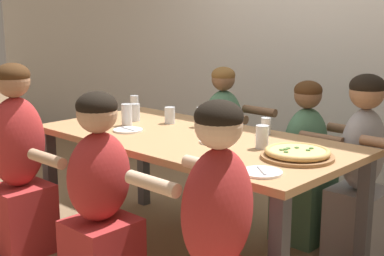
{
  "coord_description": "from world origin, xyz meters",
  "views": [
    {
      "loc": [
        2.14,
        -2.27,
        1.49
      ],
      "look_at": [
        0.0,
        0.0,
        0.82
      ],
      "focal_mm": 50.0,
      "sensor_mm": 36.0,
      "label": 1
    }
  ],
  "objects_px": {
    "empty_plate_b": "(262,172)",
    "diner_near_right": "(217,248)",
    "drinking_glass_f": "(266,127)",
    "diner_near_left": "(19,167)",
    "drinking_glass_c": "(202,117)",
    "diner_far_midleft": "(223,149)",
    "drinking_glass_e": "(134,105)",
    "diner_far_midright": "(305,170)",
    "empty_plate_c": "(128,130)",
    "drinking_glass_a": "(127,116)",
    "drinking_glass_i": "(262,138)",
    "empty_plate_a": "(216,142)",
    "drinking_glass_d": "(170,116)",
    "drinking_glass_b": "(211,126)",
    "diner_near_center": "(100,206)",
    "pizza_board_main": "(298,153)",
    "drinking_glass_g": "(237,124)",
    "drinking_glass_h": "(135,113)",
    "diner_far_right": "(362,175)"
  },
  "relations": [
    {
      "from": "empty_plate_b",
      "to": "diner_near_right",
      "type": "relative_size",
      "value": 0.17
    },
    {
      "from": "drinking_glass_f",
      "to": "diner_near_left",
      "type": "bearing_deg",
      "value": -136.91
    },
    {
      "from": "empty_plate_b",
      "to": "diner_near_right",
      "type": "bearing_deg",
      "value": -83.61
    },
    {
      "from": "drinking_glass_c",
      "to": "drinking_glass_f",
      "type": "bearing_deg",
      "value": 12.71
    },
    {
      "from": "drinking_glass_c",
      "to": "drinking_glass_f",
      "type": "xyz_separation_m",
      "value": [
        0.44,
        0.1,
        -0.02
      ]
    },
    {
      "from": "drinking_glass_c",
      "to": "diner_far_midleft",
      "type": "distance_m",
      "value": 0.6
    },
    {
      "from": "diner_far_midleft",
      "to": "drinking_glass_f",
      "type": "bearing_deg",
      "value": 60.75
    },
    {
      "from": "drinking_glass_e",
      "to": "diner_near_left",
      "type": "distance_m",
      "value": 1.04
    },
    {
      "from": "drinking_glass_e",
      "to": "diner_far_midright",
      "type": "xyz_separation_m",
      "value": [
        1.25,
        0.39,
        -0.34
      ]
    },
    {
      "from": "empty_plate_c",
      "to": "drinking_glass_a",
      "type": "relative_size",
      "value": 1.29
    },
    {
      "from": "diner_far_midright",
      "to": "diner_near_left",
      "type": "bearing_deg",
      "value": -40.33
    },
    {
      "from": "drinking_glass_i",
      "to": "diner_near_left",
      "type": "distance_m",
      "value": 1.52
    },
    {
      "from": "empty_plate_a",
      "to": "drinking_glass_d",
      "type": "xyz_separation_m",
      "value": [
        -0.58,
        0.2,
        0.04
      ]
    },
    {
      "from": "drinking_glass_b",
      "to": "diner_near_left",
      "type": "xyz_separation_m",
      "value": [
        -0.89,
        -0.79,
        -0.27
      ]
    },
    {
      "from": "empty_plate_a",
      "to": "drinking_glass_d",
      "type": "bearing_deg",
      "value": 160.85
    },
    {
      "from": "drinking_glass_b",
      "to": "diner_near_center",
      "type": "height_order",
      "value": "diner_near_center"
    },
    {
      "from": "drinking_glass_a",
      "to": "drinking_glass_f",
      "type": "height_order",
      "value": "drinking_glass_a"
    },
    {
      "from": "pizza_board_main",
      "to": "drinking_glass_d",
      "type": "xyz_separation_m",
      "value": [
        -1.11,
        0.18,
        0.02
      ]
    },
    {
      "from": "empty_plate_c",
      "to": "drinking_glass_b",
      "type": "xyz_separation_m",
      "value": [
        0.46,
        0.26,
        0.05
      ]
    },
    {
      "from": "drinking_glass_g",
      "to": "diner_near_right",
      "type": "height_order",
      "value": "diner_near_right"
    },
    {
      "from": "drinking_glass_b",
      "to": "drinking_glass_e",
      "type": "bearing_deg",
      "value": 167.38
    },
    {
      "from": "diner_far_midright",
      "to": "drinking_glass_f",
      "type": "bearing_deg",
      "value": -11.59
    },
    {
      "from": "drinking_glass_i",
      "to": "diner_near_right",
      "type": "relative_size",
      "value": 0.11
    },
    {
      "from": "drinking_glass_d",
      "to": "drinking_glass_h",
      "type": "height_order",
      "value": "drinking_glass_h"
    },
    {
      "from": "drinking_glass_h",
      "to": "drinking_glass_i",
      "type": "height_order",
      "value": "drinking_glass_i"
    },
    {
      "from": "empty_plate_b",
      "to": "drinking_glass_e",
      "type": "height_order",
      "value": "drinking_glass_e"
    },
    {
      "from": "diner_near_right",
      "to": "drinking_glass_d",
      "type": "bearing_deg",
      "value": 53.21
    },
    {
      "from": "drinking_glass_i",
      "to": "diner_far_midright",
      "type": "bearing_deg",
      "value": 99.96
    },
    {
      "from": "drinking_glass_b",
      "to": "diner_near_left",
      "type": "distance_m",
      "value": 1.22
    },
    {
      "from": "empty_plate_c",
      "to": "drinking_glass_a",
      "type": "xyz_separation_m",
      "value": [
        -0.14,
        0.11,
        0.06
      ]
    },
    {
      "from": "drinking_glass_c",
      "to": "diner_near_right",
      "type": "relative_size",
      "value": 0.11
    },
    {
      "from": "drinking_glass_h",
      "to": "diner_far_midright",
      "type": "relative_size",
      "value": 0.11
    },
    {
      "from": "drinking_glass_i",
      "to": "drinking_glass_e",
      "type": "bearing_deg",
      "value": 169.2
    },
    {
      "from": "drinking_glass_e",
      "to": "drinking_glass_c",
      "type": "bearing_deg",
      "value": -4.75
    },
    {
      "from": "drinking_glass_e",
      "to": "diner_far_midleft",
      "type": "relative_size",
      "value": 0.11
    },
    {
      "from": "drinking_glass_d",
      "to": "drinking_glass_h",
      "type": "bearing_deg",
      "value": -156.55
    },
    {
      "from": "drinking_glass_a",
      "to": "drinking_glass_i",
      "type": "height_order",
      "value": "drinking_glass_a"
    },
    {
      "from": "drinking_glass_c",
      "to": "drinking_glass_i",
      "type": "height_order",
      "value": "same"
    },
    {
      "from": "empty_plate_b",
      "to": "drinking_glass_f",
      "type": "height_order",
      "value": "drinking_glass_f"
    },
    {
      "from": "empty_plate_a",
      "to": "empty_plate_c",
      "type": "distance_m",
      "value": 0.62
    },
    {
      "from": "drinking_glass_d",
      "to": "diner_near_right",
      "type": "distance_m",
      "value": 1.49
    },
    {
      "from": "drinking_glass_b",
      "to": "diner_far_midright",
      "type": "xyz_separation_m",
      "value": [
        0.3,
        0.61,
        -0.34
      ]
    },
    {
      "from": "diner_far_right",
      "to": "empty_plate_a",
      "type": "bearing_deg",
      "value": -37.19
    },
    {
      "from": "drinking_glass_i",
      "to": "diner_near_center",
      "type": "xyz_separation_m",
      "value": [
        -0.48,
        -0.74,
        -0.31
      ]
    },
    {
      "from": "drinking_glass_h",
      "to": "diner_near_right",
      "type": "relative_size",
      "value": 0.1
    },
    {
      "from": "drinking_glass_h",
      "to": "diner_far_midright",
      "type": "distance_m",
      "value": 1.2
    },
    {
      "from": "diner_near_center",
      "to": "diner_far_midright",
      "type": "bearing_deg",
      "value": -14.6
    },
    {
      "from": "diner_near_left",
      "to": "diner_near_center",
      "type": "bearing_deg",
      "value": -90.0
    },
    {
      "from": "drinking_glass_b",
      "to": "diner_far_midleft",
      "type": "distance_m",
      "value": 0.8
    },
    {
      "from": "empty_plate_b",
      "to": "drinking_glass_d",
      "type": "distance_m",
      "value": 1.24
    }
  ]
}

